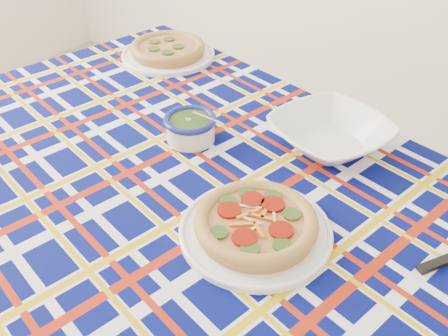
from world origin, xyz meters
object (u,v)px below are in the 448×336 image
Objects in this scene: pesto_bowl at (190,126)px; dining_table at (195,212)px; main_focaccia_plate at (256,223)px; serving_bowl at (330,134)px.

dining_table is at bearing -47.99° from pesto_bowl.
dining_table is 0.22m from main_focaccia_plate.
pesto_bowl reaches higher than main_focaccia_plate.
serving_bowl reaches higher than dining_table.
pesto_bowl is at bearing 150.42° from main_focaccia_plate.
pesto_bowl is at bearing 143.16° from dining_table.
pesto_bowl is (-0.31, 0.18, 0.01)m from main_focaccia_plate.
main_focaccia_plate is (0.19, -0.04, 0.11)m from dining_table.
main_focaccia_plate is at bearing -85.04° from serving_bowl.
dining_table is at bearing 167.40° from main_focaccia_plate.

